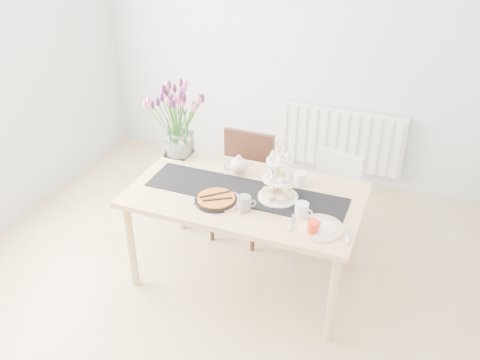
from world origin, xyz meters
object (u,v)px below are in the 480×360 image
(radiator, at_px, (341,139))
(mug_grey, at_px, (244,203))
(cream_jug, at_px, (300,178))
(plate_left, at_px, (222,201))
(dining_table, at_px, (245,202))
(tart_tin, at_px, (216,200))
(teapot, at_px, (239,166))
(mug_white, at_px, (302,211))
(plate_right, at_px, (320,228))
(tulip_vase, at_px, (176,111))
(cake_stand, at_px, (279,184))
(mug_orange, at_px, (313,227))
(chair_brown, at_px, (244,178))
(chair_white, at_px, (332,194))

(radiator, height_order, mug_grey, mug_grey)
(cream_jug, bearing_deg, plate_left, -125.96)
(dining_table, height_order, tart_tin, tart_tin)
(tart_tin, xyz_separation_m, plate_left, (0.04, 0.01, -0.01))
(teapot, bearing_deg, radiator, 50.98)
(mug_white, bearing_deg, cream_jug, 119.65)
(mug_grey, relative_size, plate_left, 0.40)
(teapot, relative_size, plate_right, 0.75)
(dining_table, xyz_separation_m, cream_jug, (0.32, 0.25, 0.12))
(radiator, distance_m, tart_tin, 1.95)
(tulip_vase, bearing_deg, plate_right, -23.95)
(radiator, relative_size, dining_table, 0.75)
(teapot, bearing_deg, cream_jug, -17.89)
(cake_stand, distance_m, mug_orange, 0.44)
(mug_white, bearing_deg, cake_stand, 155.08)
(chair_brown, bearing_deg, mug_orange, -47.33)
(tulip_vase, bearing_deg, cake_stand, -19.65)
(teapot, relative_size, mug_grey, 2.10)
(teapot, bearing_deg, mug_grey, -84.86)
(cream_jug, distance_m, mug_white, 0.42)
(teapot, bearing_deg, plate_right, -52.77)
(mug_white, relative_size, plate_right, 0.37)
(dining_table, bearing_deg, plate_left, -122.11)
(dining_table, height_order, chair_white, chair_white)
(cake_stand, distance_m, plate_right, 0.44)
(cream_jug, bearing_deg, cake_stand, -100.59)
(chair_white, relative_size, tart_tin, 2.71)
(cake_stand, height_order, tart_tin, cake_stand)
(plate_right, bearing_deg, cake_stand, 146.06)
(tulip_vase, height_order, cake_stand, tulip_vase)
(dining_table, bearing_deg, chair_white, 55.15)
(mug_grey, bearing_deg, mug_orange, -33.92)
(teapot, xyz_separation_m, mug_white, (0.58, -0.38, -0.01))
(teapot, bearing_deg, mug_orange, -57.58)
(radiator, xyz_separation_m, cake_stand, (-0.11, -1.67, 0.41))
(radiator, bearing_deg, dining_table, -101.54)
(dining_table, xyz_separation_m, chair_brown, (-0.23, 0.58, -0.17))
(teapot, bearing_deg, mug_white, -53.78)
(radiator, height_order, plate_left, plate_left)
(cream_jug, relative_size, mug_orange, 1.01)
(tart_tin, bearing_deg, cake_stand, 27.17)
(dining_table, distance_m, teapot, 0.30)
(chair_brown, relative_size, mug_orange, 9.81)
(dining_table, relative_size, teapot, 7.39)
(mug_white, bearing_deg, teapot, 159.67)
(dining_table, height_order, chair_brown, chair_brown)
(teapot, xyz_separation_m, plate_left, (0.04, -0.39, -0.06))
(dining_table, xyz_separation_m, mug_orange, (0.55, -0.29, 0.12))
(radiator, relative_size, tart_tin, 4.19)
(mug_orange, bearing_deg, mug_grey, 110.34)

